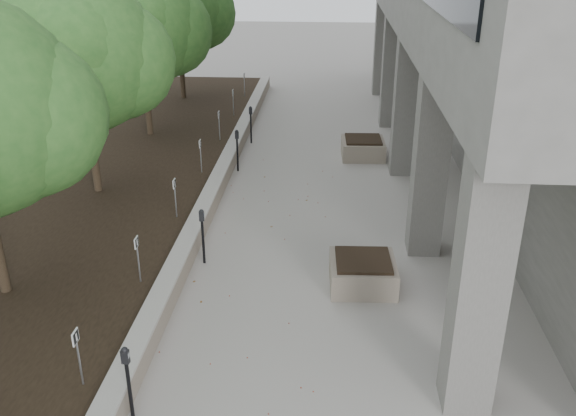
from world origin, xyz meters
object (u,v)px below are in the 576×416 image
(parking_meter_3, at_px, (203,236))
(planter_front, at_px, (363,272))
(parking_meter_4, at_px, (237,151))
(parking_meter_5, at_px, (251,125))
(parking_meter_2, at_px, (129,384))
(crabapple_tree_5, at_px, (179,29))
(crabapple_tree_3, at_px, (85,88))
(planter_back, at_px, (363,148))
(crabapple_tree_4, at_px, (143,52))

(parking_meter_3, height_order, planter_front, parking_meter_3)
(parking_meter_4, xyz_separation_m, parking_meter_5, (0.06, 2.72, 0.00))
(parking_meter_2, xyz_separation_m, parking_meter_3, (0.13, 4.77, -0.01))
(parking_meter_2, bearing_deg, parking_meter_4, 94.68)
(parking_meter_3, bearing_deg, planter_front, -19.42)
(crabapple_tree_5, bearing_deg, parking_meter_3, -75.38)
(parking_meter_3, bearing_deg, crabapple_tree_3, 131.00)
(planter_front, bearing_deg, planter_back, 87.72)
(planter_back, bearing_deg, parking_meter_5, 162.79)
(crabapple_tree_5, bearing_deg, planter_back, -38.77)
(crabapple_tree_4, xyz_separation_m, crabapple_tree_5, (0.00, 5.00, 0.00))
(parking_meter_2, bearing_deg, crabapple_tree_5, 105.28)
(crabapple_tree_3, relative_size, crabapple_tree_4, 1.00)
(crabapple_tree_3, height_order, parking_meter_2, crabapple_tree_3)
(crabapple_tree_3, relative_size, crabapple_tree_5, 1.00)
(crabapple_tree_5, relative_size, planter_back, 4.06)
(planter_back, bearing_deg, parking_meter_4, -157.77)
(crabapple_tree_4, bearing_deg, planter_back, -5.65)
(crabapple_tree_4, relative_size, crabapple_tree_5, 1.00)
(parking_meter_3, relative_size, planter_back, 0.95)
(parking_meter_3, bearing_deg, crabapple_tree_4, 105.25)
(parking_meter_2, relative_size, planter_back, 0.96)
(parking_meter_2, relative_size, parking_meter_3, 1.01)
(parking_meter_3, distance_m, parking_meter_5, 8.42)
(crabapple_tree_5, distance_m, parking_meter_5, 6.17)
(parking_meter_4, bearing_deg, crabapple_tree_4, 131.62)
(crabapple_tree_4, bearing_deg, parking_meter_2, -75.69)
(parking_meter_4, distance_m, parking_meter_5, 2.72)
(parking_meter_4, height_order, planter_back, parking_meter_4)
(crabapple_tree_3, height_order, parking_meter_5, crabapple_tree_3)
(parking_meter_3, bearing_deg, parking_meter_4, 83.16)
(crabapple_tree_5, height_order, parking_meter_4, crabapple_tree_5)
(parking_meter_2, bearing_deg, parking_meter_5, 94.44)
(planter_front, relative_size, planter_back, 0.98)
(parking_meter_2, relative_size, planter_front, 0.98)
(crabapple_tree_5, bearing_deg, parking_meter_2, -79.62)
(parking_meter_4, relative_size, planter_front, 0.98)
(parking_meter_3, bearing_deg, parking_meter_2, -99.35)
(crabapple_tree_4, bearing_deg, crabapple_tree_3, -90.00)
(parking_meter_5, bearing_deg, planter_back, -33.00)
(crabapple_tree_3, distance_m, crabapple_tree_4, 5.00)
(crabapple_tree_4, xyz_separation_m, planter_back, (7.10, -0.70, -2.81))
(parking_meter_2, bearing_deg, planter_front, 53.96)
(crabapple_tree_3, height_order, planter_back, crabapple_tree_3)
(planter_front, bearing_deg, crabapple_tree_4, 128.05)
(planter_front, xyz_separation_m, planter_back, (0.32, 7.96, 0.01))
(crabapple_tree_3, height_order, crabapple_tree_5, same)
(parking_meter_3, distance_m, planter_back, 8.17)
(parking_meter_3, height_order, parking_meter_4, parking_meter_4)
(parking_meter_2, bearing_deg, crabapple_tree_3, 117.68)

